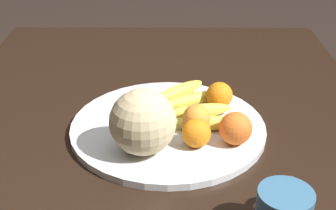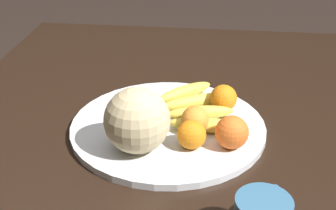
{
  "view_description": "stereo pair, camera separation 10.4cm",
  "coord_description": "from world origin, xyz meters",
  "px_view_note": "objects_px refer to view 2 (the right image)",
  "views": [
    {
      "loc": [
        -0.91,
        -0.03,
        1.29
      ],
      "look_at": [
        0.01,
        -0.02,
        0.8
      ],
      "focal_mm": 50.0,
      "sensor_mm": 36.0,
      "label": 1
    },
    {
      "loc": [
        -0.9,
        -0.13,
        1.29
      ],
      "look_at": [
        0.01,
        -0.02,
        0.8
      ],
      "focal_mm": 50.0,
      "sensor_mm": 36.0,
      "label": 2
    }
  ],
  "objects_px": {
    "melon": "(137,120)",
    "orange_front_right": "(192,135)",
    "orange_front_left": "(195,120)",
    "banana_bunch": "(194,107)",
    "orange_mid_center": "(232,132)",
    "orange_back_left": "(223,98)",
    "fruit_bowl": "(168,127)",
    "kitchen_table": "(157,162)"
  },
  "relations": [
    {
      "from": "orange_back_left",
      "to": "orange_front_left",
      "type": "bearing_deg",
      "value": 151.1
    },
    {
      "from": "orange_front_left",
      "to": "orange_front_right",
      "type": "xyz_separation_m",
      "value": [
        -0.06,
        0.0,
        -0.0
      ]
    },
    {
      "from": "fruit_bowl",
      "to": "melon",
      "type": "relative_size",
      "value": 3.24
    },
    {
      "from": "melon",
      "to": "banana_bunch",
      "type": "bearing_deg",
      "value": -33.44
    },
    {
      "from": "fruit_bowl",
      "to": "melon",
      "type": "bearing_deg",
      "value": 154.69
    },
    {
      "from": "melon",
      "to": "orange_mid_center",
      "type": "distance_m",
      "value": 0.2
    },
    {
      "from": "orange_front_left",
      "to": "orange_back_left",
      "type": "relative_size",
      "value": 0.97
    },
    {
      "from": "banana_bunch",
      "to": "orange_mid_center",
      "type": "relative_size",
      "value": 3.37
    },
    {
      "from": "melon",
      "to": "orange_front_right",
      "type": "relative_size",
      "value": 2.23
    },
    {
      "from": "orange_mid_center",
      "to": "orange_back_left",
      "type": "bearing_deg",
      "value": 6.94
    },
    {
      "from": "kitchen_table",
      "to": "banana_bunch",
      "type": "bearing_deg",
      "value": -51.38
    },
    {
      "from": "melon",
      "to": "banana_bunch",
      "type": "distance_m",
      "value": 0.2
    },
    {
      "from": "kitchen_table",
      "to": "fruit_bowl",
      "type": "height_order",
      "value": "fruit_bowl"
    },
    {
      "from": "orange_front_left",
      "to": "fruit_bowl",
      "type": "bearing_deg",
      "value": 66.84
    },
    {
      "from": "fruit_bowl",
      "to": "orange_front_left",
      "type": "relative_size",
      "value": 7.11
    },
    {
      "from": "fruit_bowl",
      "to": "orange_mid_center",
      "type": "height_order",
      "value": "orange_mid_center"
    },
    {
      "from": "orange_mid_center",
      "to": "melon",
      "type": "bearing_deg",
      "value": 99.1
    },
    {
      "from": "banana_bunch",
      "to": "orange_mid_center",
      "type": "xyz_separation_m",
      "value": [
        -0.13,
        -0.09,
        0.02
      ]
    },
    {
      "from": "kitchen_table",
      "to": "melon",
      "type": "relative_size",
      "value": 10.54
    },
    {
      "from": "banana_bunch",
      "to": "orange_front_right",
      "type": "xyz_separation_m",
      "value": [
        -0.14,
        -0.0,
        0.01
      ]
    },
    {
      "from": "orange_front_right",
      "to": "orange_back_left",
      "type": "xyz_separation_m",
      "value": [
        0.17,
        -0.06,
        0.0
      ]
    },
    {
      "from": "orange_back_left",
      "to": "fruit_bowl",
      "type": "bearing_deg",
      "value": 123.78
    },
    {
      "from": "orange_front_right",
      "to": "orange_mid_center",
      "type": "distance_m",
      "value": 0.08
    },
    {
      "from": "banana_bunch",
      "to": "orange_front_left",
      "type": "xyz_separation_m",
      "value": [
        -0.08,
        -0.01,
        0.01
      ]
    },
    {
      "from": "orange_front_right",
      "to": "orange_mid_center",
      "type": "height_order",
      "value": "orange_mid_center"
    },
    {
      "from": "melon",
      "to": "fruit_bowl",
      "type": "bearing_deg",
      "value": -25.31
    },
    {
      "from": "kitchen_table",
      "to": "orange_front_left",
      "type": "xyz_separation_m",
      "value": [
        -0.02,
        -0.09,
        0.13
      ]
    },
    {
      "from": "orange_front_left",
      "to": "orange_back_left",
      "type": "height_order",
      "value": "orange_back_left"
    },
    {
      "from": "kitchen_table",
      "to": "orange_back_left",
      "type": "relative_size",
      "value": 22.44
    },
    {
      "from": "fruit_bowl",
      "to": "kitchen_table",
      "type": "bearing_deg",
      "value": 111.9
    },
    {
      "from": "orange_front_left",
      "to": "orange_front_right",
      "type": "height_order",
      "value": "same"
    },
    {
      "from": "orange_front_left",
      "to": "orange_front_right",
      "type": "relative_size",
      "value": 1.01
    },
    {
      "from": "kitchen_table",
      "to": "banana_bunch",
      "type": "height_order",
      "value": "banana_bunch"
    },
    {
      "from": "melon",
      "to": "orange_front_left",
      "type": "xyz_separation_m",
      "value": [
        0.08,
        -0.11,
        -0.04
      ]
    },
    {
      "from": "orange_front_right",
      "to": "orange_front_left",
      "type": "bearing_deg",
      "value": -2.98
    },
    {
      "from": "fruit_bowl",
      "to": "orange_front_right",
      "type": "height_order",
      "value": "orange_front_right"
    },
    {
      "from": "kitchen_table",
      "to": "orange_front_right",
      "type": "xyz_separation_m",
      "value": [
        -0.08,
        -0.08,
        0.13
      ]
    },
    {
      "from": "melon",
      "to": "orange_back_left",
      "type": "distance_m",
      "value": 0.26
    },
    {
      "from": "orange_front_right",
      "to": "orange_mid_center",
      "type": "relative_size",
      "value": 0.87
    },
    {
      "from": "kitchen_table",
      "to": "orange_mid_center",
      "type": "xyz_separation_m",
      "value": [
        -0.07,
        -0.17,
        0.14
      ]
    },
    {
      "from": "orange_mid_center",
      "to": "banana_bunch",
      "type": "bearing_deg",
      "value": 33.6
    },
    {
      "from": "orange_mid_center",
      "to": "fruit_bowl",
      "type": "bearing_deg",
      "value": 61.94
    }
  ]
}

